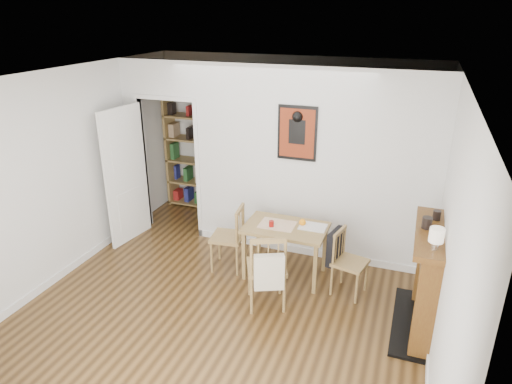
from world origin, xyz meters
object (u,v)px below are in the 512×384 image
at_px(ceramic_jar_b, 437,215).
at_px(fireplace, 428,277).
at_px(chair_front, 267,268).
at_px(bookshelf, 191,150).
at_px(red_glass, 271,224).
at_px(orange_fruit, 302,222).
at_px(mantel_lamp, 437,236).
at_px(dining_table, 286,232).
at_px(ceramic_jar_a, 427,223).
at_px(chair_right, 349,262).
at_px(notebook, 313,227).
at_px(chair_left, 227,238).

bearing_deg(ceramic_jar_b, fireplace, -91.31).
relative_size(chair_front, fireplace, 0.77).
height_order(bookshelf, ceramic_jar_b, bookshelf).
relative_size(chair_front, red_glass, 11.91).
xyz_separation_m(orange_fruit, mantel_lamp, (1.51, -0.97, 0.55)).
relative_size(dining_table, ceramic_jar_a, 8.44).
xyz_separation_m(bookshelf, orange_fruit, (2.37, -1.57, -0.26)).
xyz_separation_m(chair_right, ceramic_jar_b, (0.88, -0.07, 0.79)).
bearing_deg(chair_right, mantel_lamp, -40.99).
height_order(chair_front, ceramic_jar_a, ceramic_jar_a).
relative_size(chair_front, ceramic_jar_b, 9.23).
bearing_deg(chair_front, ceramic_jar_a, 8.75).
bearing_deg(ceramic_jar_b, ceramic_jar_a, -110.79).
distance_m(dining_table, notebook, 0.35).
distance_m(chair_front, orange_fruit, 0.85).
bearing_deg(fireplace, chair_front, -173.02).
height_order(notebook, mantel_lamp, mantel_lamp).
height_order(bookshelf, fireplace, bookshelf).
bearing_deg(ceramic_jar_a, chair_left, 171.53).
bearing_deg(bookshelf, orange_fruit, -33.57).
distance_m(chair_left, ceramic_jar_a, 2.53).
height_order(dining_table, chair_right, chair_right).
xyz_separation_m(bookshelf, fireplace, (3.89, -2.15, -0.39)).
bearing_deg(bookshelf, mantel_lamp, -33.25).
relative_size(orange_fruit, notebook, 0.26).
bearing_deg(ceramic_jar_a, fireplace, -24.75).
height_order(chair_right, mantel_lamp, mantel_lamp).
relative_size(chair_right, chair_front, 0.85).
bearing_deg(ceramic_jar_b, orange_fruit, 169.39).
bearing_deg(red_glass, ceramic_jar_b, -3.54).
relative_size(chair_left, bookshelf, 0.44).
height_order(chair_left, orange_fruit, chair_left).
height_order(chair_left, ceramic_jar_a, ceramic_jar_a).
height_order(chair_right, red_glass, chair_right).
xyz_separation_m(dining_table, red_glass, (-0.17, -0.07, 0.12)).
height_order(orange_fruit, ceramic_jar_b, ceramic_jar_b).
bearing_deg(chair_right, fireplace, -22.31).
bearing_deg(bookshelf, chair_right, -30.73).
xyz_separation_m(chair_left, ceramic_jar_a, (2.38, -0.35, 0.77)).
height_order(chair_front, mantel_lamp, mantel_lamp).
relative_size(notebook, ceramic_jar_a, 2.73).
distance_m(chair_left, bookshelf, 2.32).
bearing_deg(red_glass, mantel_lamp, -23.25).
bearing_deg(chair_front, chair_left, 141.15).
distance_m(notebook, ceramic_jar_b, 1.50).
xyz_separation_m(fireplace, ceramic_jar_a, (-0.09, 0.04, 0.61)).
height_order(mantel_lamp, ceramic_jar_a, mantel_lamp).
bearing_deg(orange_fruit, ceramic_jar_a, -20.56).
distance_m(chair_right, bookshelf, 3.55).
distance_m(bookshelf, mantel_lamp, 4.65).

